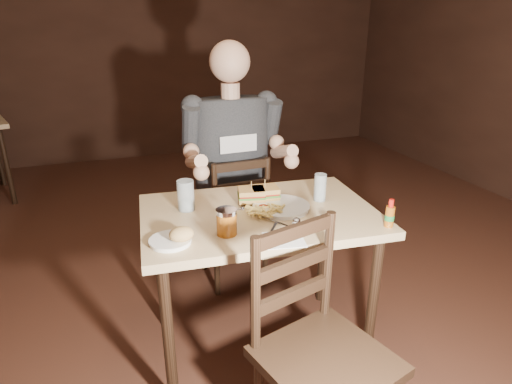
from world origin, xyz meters
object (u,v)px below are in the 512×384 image
object	(u,v)px
main_table	(259,229)
syrup_dispenser	(227,222)
glass_right	(320,187)
side_plate	(171,242)
diner	(234,137)
chair_far	(233,218)
dinner_plate	(281,207)
chair_near	(326,360)
glass_left	(186,195)
hot_sauce	(390,213)

from	to	relation	value
main_table	syrup_dispenser	size ratio (longest dim) A/B	10.07
glass_right	side_plate	bearing A→B (deg)	-165.09
main_table	diner	distance (m)	0.69
chair_far	dinner_plate	xyz separation A→B (m)	(0.05, -0.68, 0.34)
main_table	chair_far	world-z (taller)	chair_far
chair_near	side_plate	size ratio (longest dim) A/B	5.59
glass_right	syrup_dispenser	xyz separation A→B (m)	(-0.54, -0.20, -0.01)
main_table	syrup_dispenser	world-z (taller)	syrup_dispenser
main_table	glass_left	bearing A→B (deg)	156.76
main_table	diner	bearing A→B (deg)	84.21
dinner_plate	side_plate	distance (m)	0.57
chair_near	hot_sauce	world-z (taller)	chair_near
glass_right	hot_sauce	xyz separation A→B (m)	(0.15, -0.37, -0.00)
chair_far	side_plate	xyz separation A→B (m)	(-0.50, -0.85, 0.34)
chair_near	side_plate	xyz separation A→B (m)	(-0.46, 0.50, 0.31)
diner	dinner_plate	bearing A→B (deg)	-88.20
diner	glass_left	size ratio (longest dim) A/B	7.32
chair_far	dinner_plate	distance (m)	0.76
glass_left	main_table	bearing A→B (deg)	-23.24
glass_left	side_plate	distance (m)	0.34
main_table	diner	xyz separation A→B (m)	(0.06, 0.62, 0.30)
glass_right	hot_sauce	distance (m)	0.39
syrup_dispenser	side_plate	distance (m)	0.24
main_table	dinner_plate	bearing A→B (deg)	-2.22
chair_far	glass_left	xyz separation A→B (m)	(-0.38, -0.54, 0.41)
main_table	side_plate	bearing A→B (deg)	-158.63
dinner_plate	side_plate	bearing A→B (deg)	-162.93
dinner_plate	chair_far	bearing A→B (deg)	93.97
syrup_dispenser	glass_left	bearing A→B (deg)	114.20
chair_far	diner	bearing A→B (deg)	90.00
diner	chair_far	bearing A→B (deg)	90.00
dinner_plate	hot_sauce	world-z (taller)	hot_sauce
glass_right	glass_left	bearing A→B (deg)	170.88
chair_far	glass_left	distance (m)	0.77
chair_far	syrup_dispenser	size ratio (longest dim) A/B	7.65
side_plate	hot_sauce	bearing A→B (deg)	-9.98
dinner_plate	side_plate	xyz separation A→B (m)	(-0.55, -0.17, -0.00)
glass_left	syrup_dispenser	bearing A→B (deg)	-70.35
chair_far	chair_near	bearing A→B (deg)	85.71
dinner_plate	side_plate	size ratio (longest dim) A/B	1.58
chair_near	glass_right	bearing A→B (deg)	50.11
glass_left	glass_right	world-z (taller)	glass_left
hot_sauce	main_table	bearing A→B (deg)	144.85
diner	glass_left	world-z (taller)	diner
glass_left	hot_sauce	distance (m)	0.92
side_plate	chair_near	bearing A→B (deg)	-47.41
glass_right	side_plate	size ratio (longest dim) A/B	0.82
glass_left	side_plate	world-z (taller)	glass_left
chair_far	hot_sauce	xyz separation A→B (m)	(0.41, -1.01, 0.40)
chair_far	glass_right	size ratio (longest dim) A/B	6.38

